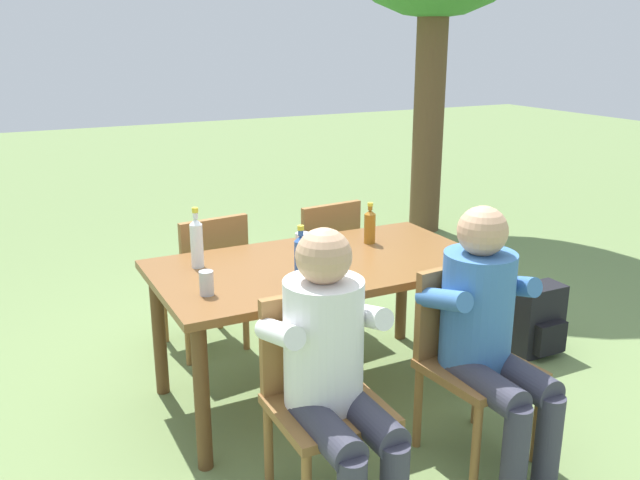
# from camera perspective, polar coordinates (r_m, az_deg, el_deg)

# --- Properties ---
(ground_plane) EXTENTS (24.00, 24.00, 0.00)m
(ground_plane) POSITION_cam_1_polar(r_m,az_deg,el_deg) (3.82, 0.00, -12.54)
(ground_plane) COLOR #6B844C
(dining_table) EXTENTS (1.70, 0.92, 0.75)m
(dining_table) POSITION_cam_1_polar(r_m,az_deg,el_deg) (3.55, 0.00, -3.21)
(dining_table) COLOR brown
(dining_table) RESTS_ON ground_plane
(chair_near_right) EXTENTS (0.48, 0.48, 0.87)m
(chair_near_right) POSITION_cam_1_polar(r_m,az_deg,el_deg) (3.22, 12.32, -9.12)
(chair_near_right) COLOR olive
(chair_near_right) RESTS_ON ground_plane
(chair_near_left) EXTENTS (0.44, 0.44, 0.87)m
(chair_near_left) POSITION_cam_1_polar(r_m,az_deg,el_deg) (2.84, 0.01, -12.36)
(chair_near_left) COLOR olive
(chair_near_left) RESTS_ON ground_plane
(chair_far_right) EXTENTS (0.48, 0.48, 0.87)m
(chair_far_right) POSITION_cam_1_polar(r_m,az_deg,el_deg) (4.41, 0.09, -1.49)
(chair_far_right) COLOR olive
(chair_far_right) RESTS_ON ground_plane
(chair_far_left) EXTENTS (0.49, 0.49, 0.87)m
(chair_far_left) POSITION_cam_1_polar(r_m,az_deg,el_deg) (4.14, -9.40, -2.96)
(chair_far_left) COLOR olive
(chair_far_left) RESTS_ON ground_plane
(person_in_white_shirt) EXTENTS (0.47, 0.61, 1.18)m
(person_in_white_shirt) POSITION_cam_1_polar(r_m,az_deg,el_deg) (3.08, 13.89, -7.04)
(person_in_white_shirt) COLOR #3D70B2
(person_in_white_shirt) RESTS_ON ground_plane
(person_in_plaid_shirt) EXTENTS (0.47, 0.61, 1.18)m
(person_in_plaid_shirt) POSITION_cam_1_polar(r_m,az_deg,el_deg) (2.68, 1.07, -10.26)
(person_in_plaid_shirt) COLOR white
(person_in_plaid_shirt) RESTS_ON ground_plane
(bottle_clear) EXTENTS (0.06, 0.06, 0.31)m
(bottle_clear) POSITION_cam_1_polar(r_m,az_deg,el_deg) (3.46, -10.30, -0.15)
(bottle_clear) COLOR white
(bottle_clear) RESTS_ON dining_table
(bottle_amber) EXTENTS (0.06, 0.06, 0.23)m
(bottle_amber) POSITION_cam_1_polar(r_m,az_deg,el_deg) (3.82, 4.20, 1.20)
(bottle_amber) COLOR #996019
(bottle_amber) RESTS_ON dining_table
(bottle_blue) EXTENTS (0.06, 0.06, 0.27)m
(bottle_blue) POSITION_cam_1_polar(r_m,az_deg,el_deg) (3.22, -1.61, -1.46)
(bottle_blue) COLOR #2D56A3
(bottle_blue) RESTS_ON dining_table
(cup_glass) EXTENTS (0.08, 0.08, 0.08)m
(cup_glass) POSITION_cam_1_polar(r_m,az_deg,el_deg) (3.75, -1.46, -0.01)
(cup_glass) COLOR silver
(cup_glass) RESTS_ON dining_table
(cup_steel) EXTENTS (0.07, 0.07, 0.11)m
(cup_steel) POSITION_cam_1_polar(r_m,az_deg,el_deg) (3.11, -9.50, -3.58)
(cup_steel) COLOR #B2B7BC
(cup_steel) RESTS_ON dining_table
(backpack_by_near_side) EXTENTS (0.32, 0.24, 0.40)m
(backpack_by_near_side) POSITION_cam_1_polar(r_m,az_deg,el_deg) (4.80, 13.83, -4.19)
(backpack_by_near_side) COLOR black
(backpack_by_near_side) RESTS_ON ground_plane
(backpack_by_far_side) EXTENTS (0.30, 0.23, 0.44)m
(backpack_by_far_side) POSITION_cam_1_polar(r_m,az_deg,el_deg) (4.36, 17.87, -6.48)
(backpack_by_far_side) COLOR black
(backpack_by_far_side) RESTS_ON ground_plane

